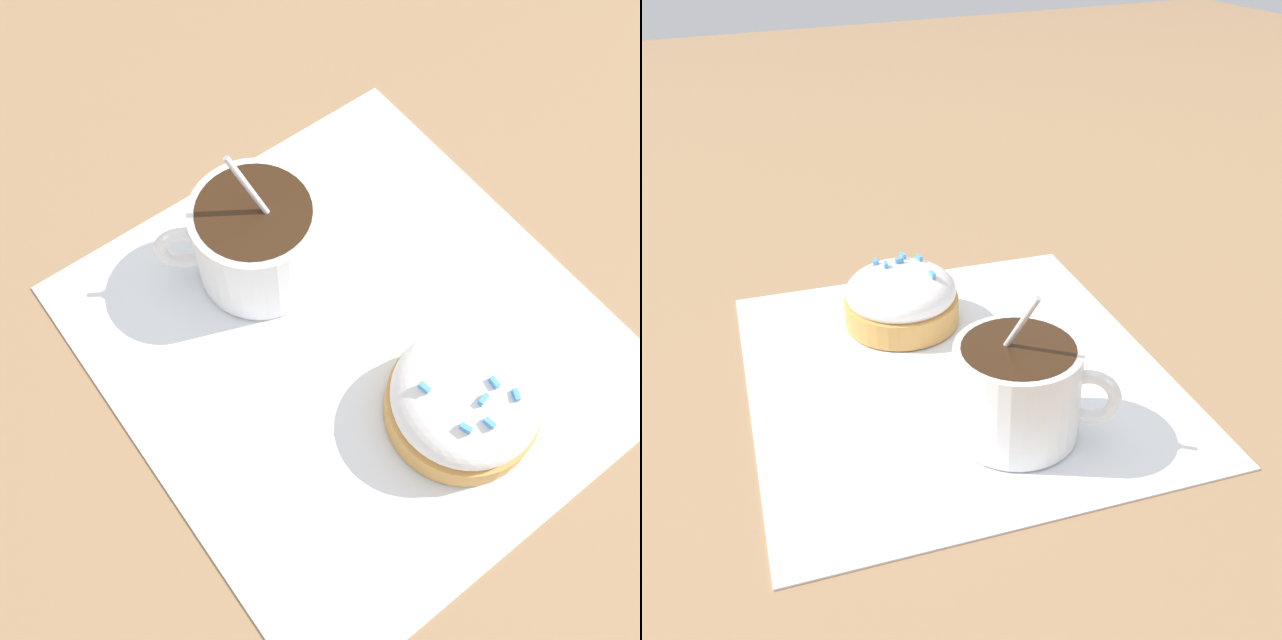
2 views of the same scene
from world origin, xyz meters
TOP-DOWN VIEW (x-y plane):
  - ground_plane at (0.00, 0.00)m, footprint 3.00×3.00m
  - paper_napkin at (0.00, 0.00)m, footprint 0.36×0.34m
  - coffee_cup at (-0.08, -0.01)m, footprint 0.09×0.10m
  - frosted_pastry at (0.08, 0.01)m, footprint 0.10×0.10m

SIDE VIEW (x-z plane):
  - ground_plane at x=0.00m, z-range 0.00..0.00m
  - paper_napkin at x=0.00m, z-range 0.00..0.00m
  - frosted_pastry at x=0.08m, z-range 0.00..0.05m
  - coffee_cup at x=-0.08m, z-range -0.02..0.09m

